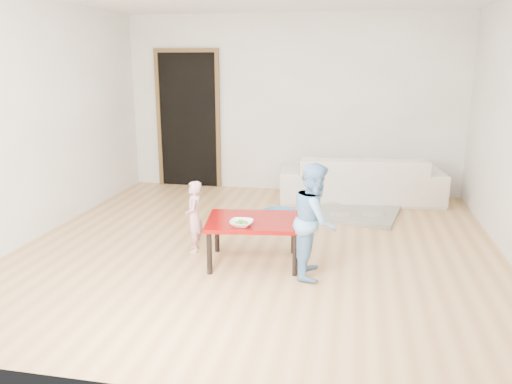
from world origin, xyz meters
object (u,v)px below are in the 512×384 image
(child_pink, at_px, (194,217))
(basin, at_px, (279,217))
(red_table, at_px, (254,241))
(bowl, at_px, (242,223))
(child_blue, at_px, (315,220))
(sofa, at_px, (360,178))

(child_pink, bearing_deg, basin, 130.93)
(red_table, distance_m, basin, 1.31)
(red_table, relative_size, basin, 1.97)
(bowl, height_order, child_blue, child_blue)
(sofa, height_order, child_blue, child_blue)
(sofa, distance_m, child_pink, 2.87)
(sofa, height_order, basin, sofa)
(sofa, distance_m, bowl, 2.94)
(red_table, bearing_deg, sofa, 67.96)
(red_table, xyz_separation_m, child_pink, (-0.67, 0.19, 0.15))
(bowl, relative_size, basin, 0.47)
(sofa, xyz_separation_m, bowl, (-1.09, -2.73, 0.14))
(bowl, xyz_separation_m, child_blue, (0.67, 0.06, 0.05))
(sofa, relative_size, basin, 4.94)
(child_pink, distance_m, child_blue, 1.32)
(child_pink, xyz_separation_m, basin, (0.72, 1.11, -0.30))
(child_pink, height_order, child_blue, child_blue)
(sofa, relative_size, red_table, 2.51)
(red_table, xyz_separation_m, basin, (0.06, 1.30, -0.15))
(child_blue, distance_m, basin, 1.61)
(bowl, distance_m, child_pink, 0.73)
(child_pink, height_order, basin, child_pink)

